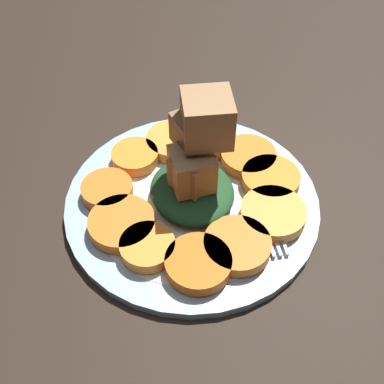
# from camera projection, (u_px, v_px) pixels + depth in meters

# --- Properties ---
(table_slab) EXTENTS (1.20, 1.20, 0.02)m
(table_slab) POSITION_uv_depth(u_px,v_px,m) (192.00, 211.00, 0.52)
(table_slab) COLOR black
(table_slab) RESTS_ON ground
(plate) EXTENTS (0.27, 0.27, 0.01)m
(plate) POSITION_uv_depth(u_px,v_px,m) (192.00, 202.00, 0.51)
(plate) COLOR #99B7D1
(plate) RESTS_ON table_slab
(carrot_slice_0) EXTENTS (0.06, 0.06, 0.01)m
(carrot_slice_0) POSITION_uv_depth(u_px,v_px,m) (204.00, 139.00, 0.55)
(carrot_slice_0) COLOR orange
(carrot_slice_0) RESTS_ON plate
(carrot_slice_1) EXTENTS (0.06, 0.06, 0.01)m
(carrot_slice_1) POSITION_uv_depth(u_px,v_px,m) (173.00, 142.00, 0.55)
(carrot_slice_1) COLOR orange
(carrot_slice_1) RESTS_ON plate
(carrot_slice_2) EXTENTS (0.05, 0.05, 0.01)m
(carrot_slice_2) POSITION_uv_depth(u_px,v_px,m) (135.00, 157.00, 0.53)
(carrot_slice_2) COLOR orange
(carrot_slice_2) RESTS_ON plate
(carrot_slice_3) EXTENTS (0.05, 0.05, 0.01)m
(carrot_slice_3) POSITION_uv_depth(u_px,v_px,m) (107.00, 190.00, 0.50)
(carrot_slice_3) COLOR orange
(carrot_slice_3) RESTS_ON plate
(carrot_slice_4) EXTENTS (0.07, 0.07, 0.01)m
(carrot_slice_4) POSITION_uv_depth(u_px,v_px,m) (122.00, 224.00, 0.47)
(carrot_slice_4) COLOR orange
(carrot_slice_4) RESTS_ON plate
(carrot_slice_5) EXTENTS (0.05, 0.05, 0.01)m
(carrot_slice_5) POSITION_uv_depth(u_px,v_px,m) (147.00, 247.00, 0.45)
(carrot_slice_5) COLOR orange
(carrot_slice_5) RESTS_ON plate
(carrot_slice_6) EXTENTS (0.06, 0.06, 0.01)m
(carrot_slice_6) POSITION_uv_depth(u_px,v_px,m) (198.00, 263.00, 0.44)
(carrot_slice_6) COLOR #D45E12
(carrot_slice_6) RESTS_ON plate
(carrot_slice_7) EXTENTS (0.06, 0.06, 0.01)m
(carrot_slice_7) POSITION_uv_depth(u_px,v_px,m) (237.00, 245.00, 0.45)
(carrot_slice_7) COLOR orange
(carrot_slice_7) RESTS_ON plate
(carrot_slice_8) EXTENTS (0.07, 0.07, 0.01)m
(carrot_slice_8) POSITION_uv_depth(u_px,v_px,m) (273.00, 214.00, 0.48)
(carrot_slice_8) COLOR orange
(carrot_slice_8) RESTS_ON plate
(carrot_slice_9) EXTENTS (0.06, 0.06, 0.01)m
(carrot_slice_9) POSITION_uv_depth(u_px,v_px,m) (271.00, 179.00, 0.51)
(carrot_slice_9) COLOR orange
(carrot_slice_9) RESTS_ON plate
(carrot_slice_10) EXTENTS (0.06, 0.06, 0.01)m
(carrot_slice_10) POSITION_uv_depth(u_px,v_px,m) (248.00, 157.00, 0.53)
(carrot_slice_10) COLOR orange
(carrot_slice_10) RESTS_ON plate
(center_pile) EXTENTS (0.09, 0.09, 0.12)m
(center_pile) POSITION_uv_depth(u_px,v_px,m) (195.00, 165.00, 0.47)
(center_pile) COLOR #1E4723
(center_pile) RESTS_ON plate
(fork) EXTENTS (0.18, 0.05, 0.00)m
(fork) POSITION_uv_depth(u_px,v_px,m) (254.00, 190.00, 0.51)
(fork) COLOR #B2B2B7
(fork) RESTS_ON plate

